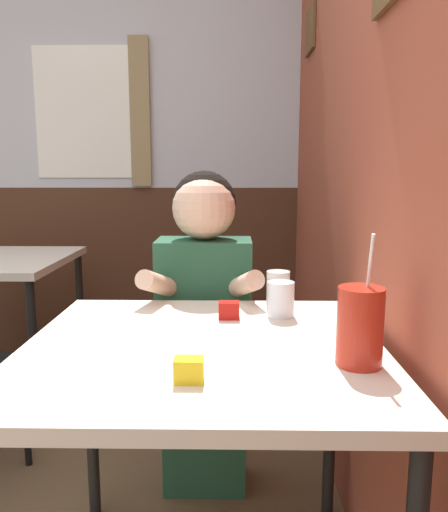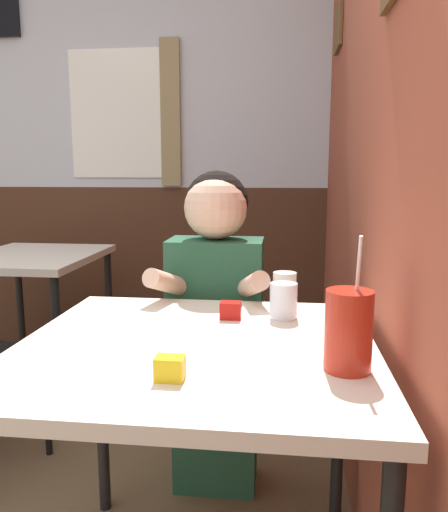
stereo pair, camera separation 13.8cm
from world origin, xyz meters
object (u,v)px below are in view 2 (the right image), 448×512
main_table (197,371)px  person_seated (216,320)px  background_table (33,273)px  cocktail_pitcher (348,330)px

main_table → person_seated: bearing=92.8°
background_table → main_table: bearing=-48.9°
main_table → person_seated: 0.58m
background_table → cocktail_pitcher: size_ratio=2.62×
main_table → cocktail_pitcher: bearing=-20.7°
cocktail_pitcher → background_table: bearing=136.3°
cocktail_pitcher → person_seated: bearing=118.2°
person_seated → background_table: bearing=147.9°
background_table → cocktail_pitcher: bearing=-43.7°
background_table → person_seated: (1.06, -0.66, -0.02)m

